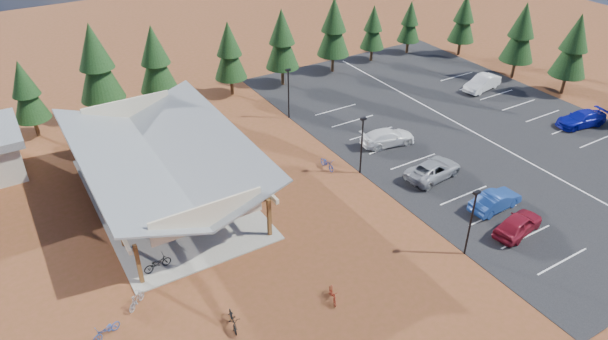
% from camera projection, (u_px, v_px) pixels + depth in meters
% --- Properties ---
extents(ground, '(140.00, 140.00, 0.00)m').
position_uv_depth(ground, '(323.00, 202.00, 41.89)').
color(ground, brown).
rests_on(ground, ground).
extents(asphalt_lot, '(27.00, 44.00, 0.04)m').
position_uv_depth(asphalt_lot, '(467.00, 129.00, 52.16)').
color(asphalt_lot, black).
rests_on(asphalt_lot, ground).
extents(concrete_pad, '(10.60, 18.60, 0.10)m').
position_uv_depth(concrete_pad, '(168.00, 196.00, 42.54)').
color(concrete_pad, gray).
rests_on(concrete_pad, ground).
extents(bike_pavilion, '(11.65, 19.40, 4.97)m').
position_uv_depth(bike_pavilion, '(161.00, 155.00, 40.53)').
color(bike_pavilion, brown).
rests_on(bike_pavilion, concrete_pad).
extents(lamp_post_0, '(0.50, 0.25, 5.14)m').
position_uv_depth(lamp_post_0, '(471.00, 219.00, 35.26)').
color(lamp_post_0, black).
rests_on(lamp_post_0, ground).
extents(lamp_post_1, '(0.50, 0.25, 5.14)m').
position_uv_depth(lamp_post_1, '(362.00, 142.00, 43.94)').
color(lamp_post_1, black).
rests_on(lamp_post_1, ground).
extents(lamp_post_2, '(0.50, 0.25, 5.14)m').
position_uv_depth(lamp_post_2, '(288.00, 90.00, 52.62)').
color(lamp_post_2, black).
rests_on(lamp_post_2, ground).
extents(trash_bin_0, '(0.60, 0.60, 0.90)m').
position_uv_depth(trash_bin_0, '(268.00, 195.00, 41.98)').
color(trash_bin_0, '#483519').
rests_on(trash_bin_0, ground).
extents(trash_bin_1, '(0.60, 0.60, 0.90)m').
position_uv_depth(trash_bin_1, '(252.00, 177.00, 44.13)').
color(trash_bin_1, '#483519').
rests_on(trash_bin_1, ground).
extents(pine_1, '(3.20, 3.20, 7.45)m').
position_uv_depth(pine_1, '(26.00, 91.00, 48.58)').
color(pine_1, '#382314').
rests_on(pine_1, ground).
extents(pine_2, '(4.22, 4.22, 9.82)m').
position_uv_depth(pine_2, '(96.00, 63.00, 50.47)').
color(pine_2, '#382314').
rests_on(pine_2, ground).
extents(pine_3, '(3.77, 3.77, 8.78)m').
position_uv_depth(pine_3, '(155.00, 59.00, 53.06)').
color(pine_3, '#382314').
rests_on(pine_3, ground).
extents(pine_4, '(3.45, 3.45, 8.03)m').
position_uv_depth(pine_4, '(229.00, 51.00, 56.35)').
color(pine_4, '#382314').
rests_on(pine_4, ground).
extents(pine_5, '(3.69, 3.69, 8.59)m').
position_uv_depth(pine_5, '(282.00, 39.00, 58.44)').
color(pine_5, '#382314').
rests_on(pine_5, ground).
extents(pine_6, '(3.77, 3.77, 8.79)m').
position_uv_depth(pine_6, '(334.00, 27.00, 61.64)').
color(pine_6, '#382314').
rests_on(pine_6, ground).
extents(pine_7, '(2.96, 2.96, 6.89)m').
position_uv_depth(pine_7, '(373.00, 27.00, 65.31)').
color(pine_7, '#382314').
rests_on(pine_7, ground).
extents(pine_8, '(2.86, 2.86, 6.65)m').
position_uv_depth(pine_8, '(410.00, 22.00, 67.73)').
color(pine_8, '#382314').
rests_on(pine_8, ground).
extents(pine_11, '(3.76, 3.76, 8.76)m').
position_uv_depth(pine_11, '(574.00, 46.00, 56.37)').
color(pine_11, '#382314').
rests_on(pine_11, ground).
extents(pine_12, '(3.74, 3.74, 8.71)m').
position_uv_depth(pine_12, '(521.00, 33.00, 60.13)').
color(pine_12, '#382314').
rests_on(pine_12, ground).
extents(pine_13, '(3.31, 3.31, 7.70)m').
position_uv_depth(pine_13, '(464.00, 18.00, 66.76)').
color(pine_13, '#382314').
rests_on(pine_13, ground).
extents(bike_0, '(1.95, 0.88, 0.99)m').
position_uv_depth(bike_0, '(157.00, 263.00, 35.14)').
color(bike_0, black).
rests_on(bike_0, concrete_pad).
extents(bike_1, '(1.53, 0.66, 0.89)m').
position_uv_depth(bike_1, '(131.00, 224.00, 38.73)').
color(bike_1, gray).
rests_on(bike_1, concrete_pad).
extents(bike_2, '(1.86, 0.94, 0.93)m').
position_uv_depth(bike_2, '(138.00, 184.00, 43.07)').
color(bike_2, '#1E478D').
rests_on(bike_2, concrete_pad).
extents(bike_3, '(1.83, 0.86, 1.06)m').
position_uv_depth(bike_3, '(109.00, 166.00, 45.17)').
color(bike_3, '#9E243A').
rests_on(bike_3, concrete_pad).
extents(bike_4, '(1.58, 0.66, 0.81)m').
position_uv_depth(bike_4, '(206.00, 216.00, 39.63)').
color(bike_4, black).
rests_on(bike_4, concrete_pad).
extents(bike_5, '(1.71, 0.75, 0.99)m').
position_uv_depth(bike_5, '(197.00, 191.00, 42.18)').
color(bike_5, '#9EA2A7').
rests_on(bike_5, concrete_pad).
extents(bike_6, '(1.71, 0.69, 0.88)m').
position_uv_depth(bike_6, '(172.00, 171.00, 44.72)').
color(bike_6, '#225599').
rests_on(bike_6, concrete_pad).
extents(bike_7, '(1.59, 0.54, 0.94)m').
position_uv_depth(bike_7, '(158.00, 143.00, 48.58)').
color(bike_7, maroon).
rests_on(bike_7, concrete_pad).
extents(bike_8, '(1.06, 2.01, 1.00)m').
position_uv_depth(bike_8, '(233.00, 319.00, 31.24)').
color(bike_8, black).
rests_on(bike_8, ground).
extents(bike_9, '(1.54, 1.46, 1.00)m').
position_uv_depth(bike_9, '(136.00, 300.00, 32.55)').
color(bike_9, gray).
rests_on(bike_9, ground).
extents(bike_10, '(1.88, 1.22, 0.93)m').
position_uv_depth(bike_10, '(106.00, 330.00, 30.60)').
color(bike_10, navy).
rests_on(bike_10, ground).
extents(bike_11, '(0.94, 1.65, 0.95)m').
position_uv_depth(bike_11, '(333.00, 294.00, 32.95)').
color(bike_11, maroon).
rests_on(bike_11, ground).
extents(bike_14, '(0.68, 1.92, 1.00)m').
position_uv_depth(bike_14, '(327.00, 163.00, 45.81)').
color(bike_14, navy).
rests_on(bike_14, ground).
extents(bike_15, '(0.97, 1.74, 1.01)m').
position_uv_depth(bike_15, '(231.00, 182.00, 43.37)').
color(bike_15, maroon).
rests_on(bike_15, ground).
extents(car_0, '(4.70, 2.58, 1.51)m').
position_uv_depth(car_0, '(518.00, 224.00, 38.31)').
color(car_0, maroon).
rests_on(car_0, asphalt_lot).
extents(car_1, '(4.53, 1.77, 1.47)m').
position_uv_depth(car_1, '(495.00, 201.00, 40.75)').
color(car_1, navy).
rests_on(car_1, asphalt_lot).
extents(car_2, '(5.48, 3.06, 1.45)m').
position_uv_depth(car_2, '(433.00, 169.00, 44.50)').
color(car_2, '#9C9EA4').
rests_on(car_2, asphalt_lot).
extents(car_3, '(5.38, 3.00, 1.47)m').
position_uv_depth(car_3, '(388.00, 137.00, 49.16)').
color(car_3, white).
rests_on(car_3, asphalt_lot).
extents(car_7, '(5.31, 2.98, 1.45)m').
position_uv_depth(car_7, '(581.00, 119.00, 52.28)').
color(car_7, '#0D129D').
rests_on(car_7, asphalt_lot).
extents(car_9, '(5.09, 2.47, 1.61)m').
position_uv_depth(car_9, '(482.00, 83.00, 59.46)').
color(car_9, white).
rests_on(car_9, asphalt_lot).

